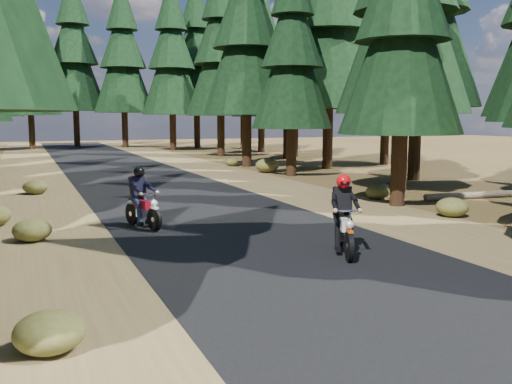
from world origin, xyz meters
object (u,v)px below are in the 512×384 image
Objects in this scene: log_near at (388,186)px; rider_follow at (143,208)px; log_far at (472,195)px; rider_lead at (344,229)px.

rider_follow is at bearing 159.80° from log_near.
rider_lead reaches higher than log_far.
log_near is at bearing 117.78° from log_far.
log_near reaches higher than log_far.
rider_follow is at bearing -170.66° from log_far.
rider_lead reaches higher than log_near.
rider_follow reaches higher than log_near.
rider_lead is 1.05× the size of rider_follow.
log_near is 2.76× the size of rider_follow.
rider_lead is 5.42m from rider_follow.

